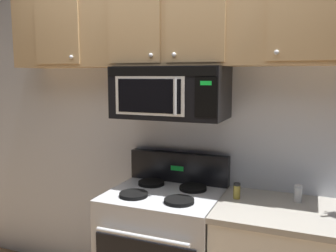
# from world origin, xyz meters

# --- Properties ---
(back_wall) EXTENTS (5.20, 0.10, 2.70)m
(back_wall) POSITION_xyz_m (0.00, 0.79, 1.35)
(back_wall) COLOR silver
(back_wall) RESTS_ON ground_plane
(stove_range) EXTENTS (0.76, 0.69, 1.12)m
(stove_range) POSITION_xyz_m (0.00, 0.42, 0.47)
(stove_range) COLOR #B7BABF
(stove_range) RESTS_ON ground_plane
(over_range_microwave) EXTENTS (0.76, 0.43, 0.35)m
(over_range_microwave) POSITION_xyz_m (-0.00, 0.54, 1.58)
(over_range_microwave) COLOR black
(upper_cabinets) EXTENTS (2.50, 0.36, 0.55)m
(upper_cabinets) POSITION_xyz_m (-0.00, 0.57, 2.02)
(upper_cabinets) COLOR tan
(salt_shaker) EXTENTS (0.05, 0.05, 0.11)m
(salt_shaker) POSITION_xyz_m (0.85, 0.58, 0.95)
(salt_shaker) COLOR white
(salt_shaker) RESTS_ON counter_segment
(spice_jar) EXTENTS (0.05, 0.05, 0.10)m
(spice_jar) POSITION_xyz_m (0.48, 0.49, 0.95)
(spice_jar) COLOR olive
(spice_jar) RESTS_ON counter_segment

